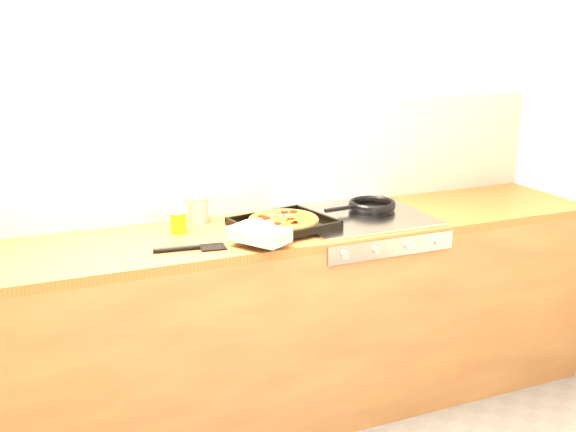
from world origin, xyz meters
name	(u,v)px	position (x,y,z in m)	size (l,w,h in m)	color
room_shell	(242,160)	(0.00, 1.39, 1.15)	(3.20, 3.20, 3.20)	white
counter_run	(266,324)	(0.00, 1.10, 0.45)	(3.20, 0.62, 0.90)	#8D5F36
stovetop	(357,216)	(0.45, 1.10, 0.91)	(0.60, 0.56, 0.02)	#A2A2A7
pizza_on_tray	(276,224)	(0.01, 1.00, 0.94)	(0.52, 0.52, 0.07)	black
frying_pan	(371,206)	(0.55, 1.14, 0.93)	(0.37, 0.24, 0.04)	black
tomato_can	(200,210)	(-0.23, 1.30, 0.96)	(0.09, 0.09, 0.11)	#AD140E
juice_glass	(178,219)	(-0.36, 1.19, 0.96)	(0.09, 0.09, 0.12)	orange
wooden_spoon	(275,212)	(0.13, 1.29, 0.91)	(0.30, 0.06, 0.02)	olive
black_spatula	(192,248)	(-0.37, 0.94, 0.91)	(0.29, 0.10, 0.02)	black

